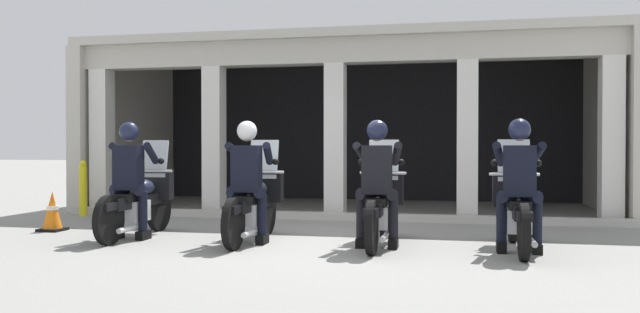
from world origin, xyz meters
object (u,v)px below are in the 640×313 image
(police_officer_far_right, at_px, (519,173))
(police_officer_far_left, at_px, (130,170))
(motorcycle_far_right, at_px, (517,208))
(motorcycle_center_left, at_px, (254,203))
(police_officer_center_right, at_px, (377,172))
(bollard_kerbside, at_px, (83,188))
(police_officer_center_left, at_px, (247,171))
(motorcycle_far_left, at_px, (140,200))
(motorcycle_center_right, at_px, (380,205))
(traffic_cone_flank, at_px, (52,211))

(police_officer_far_right, bearing_deg, police_officer_far_left, -169.46)
(motorcycle_far_right, bearing_deg, motorcycle_center_left, -169.14)
(police_officer_center_right, bearing_deg, motorcycle_center_left, -177.93)
(motorcycle_far_right, bearing_deg, bollard_kerbside, 174.23)
(motorcycle_far_right, bearing_deg, police_officer_center_left, -164.32)
(motorcycle_center_left, height_order, motorcycle_far_right, same)
(police_officer_center_right, bearing_deg, police_officer_far_right, 10.25)
(bollard_kerbside, bearing_deg, police_officer_far_left, -47.43)
(motorcycle_far_left, xyz_separation_m, motorcycle_center_right, (3.36, -0.03, 0.00))
(police_officer_far_left, distance_m, police_officer_center_right, 3.36)
(police_officer_center_right, height_order, traffic_cone_flank, police_officer_center_right)
(motorcycle_far_left, xyz_separation_m, police_officer_far_left, (-0.00, -0.28, 0.44))
(motorcycle_far_right, xyz_separation_m, police_officer_far_right, (-0.00, -0.28, 0.44))
(traffic_cone_flank, relative_size, bollard_kerbside, 0.59)
(motorcycle_center_left, distance_m, police_officer_center_left, 0.52)
(motorcycle_center_left, bearing_deg, traffic_cone_flank, 179.21)
(traffic_cone_flank, bearing_deg, bollard_kerbside, 110.26)
(motorcycle_center_left, relative_size, bollard_kerbside, 2.03)
(police_officer_far_right, distance_m, traffic_cone_flank, 6.65)
(police_officer_center_right, height_order, bollard_kerbside, police_officer_center_right)
(motorcycle_center_left, distance_m, police_officer_far_right, 3.40)
(motorcycle_center_right, height_order, police_officer_center_right, police_officer_center_right)
(traffic_cone_flank, bearing_deg, police_officer_center_left, -10.03)
(police_officer_far_left, bearing_deg, police_officer_center_left, 5.88)
(motorcycle_center_left, xyz_separation_m, police_officer_far_right, (3.36, -0.31, 0.44))
(motorcycle_far_left, xyz_separation_m, police_officer_center_left, (1.68, -0.32, 0.44))
(police_officer_far_left, relative_size, motorcycle_far_right, 0.78)
(motorcycle_far_left, distance_m, bollard_kerbside, 3.14)
(traffic_cone_flank, bearing_deg, police_officer_far_right, -5.18)
(motorcycle_center_left, bearing_deg, motorcycle_far_left, -177.08)
(motorcycle_center_left, relative_size, police_officer_center_left, 1.29)
(police_officer_center_left, height_order, police_officer_center_right, same)
(police_officer_center_right, distance_m, bollard_kerbside, 6.17)
(police_officer_far_right, relative_size, bollard_kerbside, 1.58)
(police_officer_far_left, distance_m, traffic_cone_flank, 1.76)
(motorcycle_center_right, height_order, motorcycle_far_right, same)
(police_officer_far_left, distance_m, police_officer_far_right, 5.04)
(motorcycle_far_left, distance_m, police_officer_center_right, 3.40)
(motorcycle_far_left, relative_size, bollard_kerbside, 2.03)
(police_officer_far_left, distance_m, motorcycle_center_left, 1.76)
(police_officer_center_right, relative_size, traffic_cone_flank, 2.69)
(motorcycle_far_left, relative_size, police_officer_far_left, 1.29)
(police_officer_center_left, bearing_deg, motorcycle_far_right, 8.68)
(police_officer_far_left, xyz_separation_m, bollard_kerbside, (-2.26, 2.46, -0.44))
(motorcycle_far_left, height_order, traffic_cone_flank, motorcycle_far_left)
(traffic_cone_flank, bearing_deg, motorcycle_center_left, -5.09)
(police_officer_far_left, bearing_deg, motorcycle_center_left, 15.48)
(police_officer_center_left, bearing_deg, police_officer_far_left, -177.08)
(motorcycle_center_right, relative_size, motorcycle_far_right, 1.00)
(motorcycle_center_right, height_order, police_officer_far_right, police_officer_far_right)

